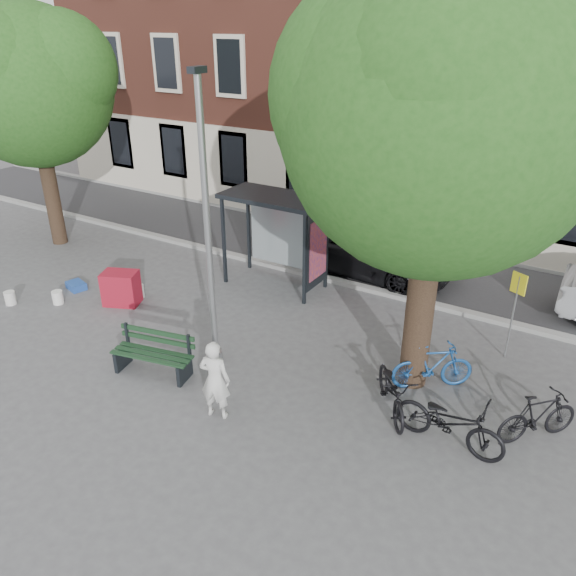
# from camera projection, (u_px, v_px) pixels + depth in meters

# --- Properties ---
(ground) EXTENTS (90.00, 90.00, 0.00)m
(ground) POSITION_uv_depth(u_px,v_px,m) (216.00, 360.00, 12.48)
(ground) COLOR #4C4C4F
(ground) RESTS_ON ground
(road) EXTENTS (40.00, 4.00, 0.01)m
(road) POSITION_uv_depth(u_px,v_px,m) (352.00, 257.00, 17.86)
(road) COLOR #28282B
(road) RESTS_ON ground
(curb_near) EXTENTS (40.00, 0.25, 0.12)m
(curb_near) POSITION_uv_depth(u_px,v_px,m) (323.00, 277.00, 16.30)
(curb_near) COLOR gray
(curb_near) RESTS_ON ground
(curb_far) EXTENTS (40.00, 0.25, 0.12)m
(curb_far) POSITION_uv_depth(u_px,v_px,m) (377.00, 236.00, 19.37)
(curb_far) COLOR gray
(curb_far) RESTS_ON ground
(building_row) EXTENTS (30.00, 8.00, 14.00)m
(building_row) POSITION_uv_depth(u_px,v_px,m) (437.00, 13.00, 19.42)
(building_row) COLOR brown
(building_row) RESTS_ON ground
(lamppost) EXTENTS (0.28, 0.35, 6.11)m
(lamppost) POSITION_uv_depth(u_px,v_px,m) (208.00, 243.00, 11.27)
(lamppost) COLOR #9EA0A3
(lamppost) RESTS_ON ground
(tree_right) EXTENTS (5.76, 5.60, 8.20)m
(tree_right) POSITION_uv_depth(u_px,v_px,m) (443.00, 103.00, 9.22)
(tree_right) COLOR black
(tree_right) RESTS_ON ground
(tree_left) EXTENTS (5.18, 4.86, 7.40)m
(tree_left) POSITION_uv_depth(u_px,v_px,m) (27.00, 79.00, 16.64)
(tree_left) COLOR black
(tree_left) RESTS_ON ground
(bus_shelter) EXTENTS (2.85, 1.45, 2.62)m
(bus_shelter) POSITION_uv_depth(u_px,v_px,m) (289.00, 222.00, 15.09)
(bus_shelter) COLOR #1E2328
(bus_shelter) RESTS_ON ground
(painter) EXTENTS (0.67, 0.53, 1.63)m
(painter) POSITION_uv_depth(u_px,v_px,m) (215.00, 380.00, 10.41)
(painter) COLOR silver
(painter) RESTS_ON ground
(bench) EXTENTS (1.84, 0.92, 0.91)m
(bench) POSITION_uv_depth(u_px,v_px,m) (154.00, 355.00, 11.89)
(bench) COLOR #1E2328
(bench) RESTS_ON ground
(bike_a) EXTENTS (2.03, 0.83, 1.05)m
(bike_a) POSITION_uv_depth(u_px,v_px,m) (450.00, 422.00, 9.78)
(bike_a) COLOR black
(bike_a) RESTS_ON ground
(bike_b) EXTENTS (1.64, 1.39, 1.02)m
(bike_b) POSITION_uv_depth(u_px,v_px,m) (433.00, 366.00, 11.36)
(bike_b) COLOR #194A8E
(bike_b) RESTS_ON ground
(bike_c) EXTENTS (1.58, 1.85, 0.96)m
(bike_c) POSITION_uv_depth(u_px,v_px,m) (392.00, 390.00, 10.68)
(bike_c) COLOR black
(bike_c) RESTS_ON ground
(bike_d) EXTENTS (1.44, 1.51, 0.98)m
(bike_d) POSITION_uv_depth(u_px,v_px,m) (538.00, 416.00, 9.96)
(bike_d) COLOR black
(bike_d) RESTS_ON ground
(car_dark) EXTENTS (5.14, 2.53, 1.40)m
(car_dark) POSITION_uv_depth(u_px,v_px,m) (370.00, 249.00, 16.56)
(car_dark) COLOR black
(car_dark) RESTS_ON ground
(red_stand) EXTENTS (1.06, 0.91, 0.90)m
(red_stand) POSITION_uv_depth(u_px,v_px,m) (121.00, 288.00, 14.76)
(red_stand) COLOR maroon
(red_stand) RESTS_ON ground
(blue_crate) EXTENTS (0.64, 0.53, 0.20)m
(blue_crate) POSITION_uv_depth(u_px,v_px,m) (76.00, 286.00, 15.71)
(blue_crate) COLOR #22489D
(blue_crate) RESTS_ON ground
(bucket_a) EXTENTS (0.32, 0.32, 0.36)m
(bucket_a) POSITION_uv_depth(u_px,v_px,m) (10.00, 298.00, 14.85)
(bucket_a) COLOR silver
(bucket_a) RESTS_ON ground
(bucket_b) EXTENTS (0.36, 0.36, 0.36)m
(bucket_b) POSITION_uv_depth(u_px,v_px,m) (58.00, 297.00, 14.87)
(bucket_b) COLOR white
(bucket_b) RESTS_ON ground
(bucket_c) EXTENTS (0.35, 0.35, 0.36)m
(bucket_c) POSITION_uv_depth(u_px,v_px,m) (139.00, 291.00, 15.21)
(bucket_c) COLOR silver
(bucket_c) RESTS_ON ground
(notice_sign) EXTENTS (0.33, 0.18, 2.05)m
(notice_sign) POSITION_uv_depth(u_px,v_px,m) (516.00, 296.00, 11.96)
(notice_sign) COLOR #9EA0A3
(notice_sign) RESTS_ON ground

